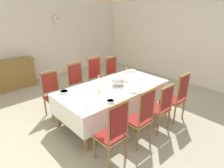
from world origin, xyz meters
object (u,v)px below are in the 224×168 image
chair_south_c (160,107)px  chair_north_d (114,75)px  chair_south_a (113,132)px  chair_north_b (78,85)px  dining_table (114,90)px  candlestick_east (126,76)px  chair_north_c (97,79)px  mounted_clock (56,19)px  bowl_far_right (64,92)px  bowl_far_left (110,101)px  chair_north_a (54,94)px  chair_south_d (176,97)px  bowl_near_left (132,71)px  spoon_secondary (136,90)px  sideboard (10,75)px  spoon_primary (134,70)px  bowl_near_right (133,91)px  candlestick_west (99,85)px  soup_tureen (118,80)px  chair_south_b (141,117)px

chair_south_c → chair_north_d: (0.61, 2.03, 0.01)m
chair_south_a → chair_north_b: 2.15m
dining_table → candlestick_east: 0.46m
chair_north_c → mounted_clock: mounted_clock is taller
chair_south_c → bowl_far_right: chair_south_c is taller
chair_north_b → bowl_far_left: size_ratio=7.33×
chair_north_a → chair_south_c: bearing=122.6°
chair_north_a → chair_south_c: chair_north_a is taller
chair_south_c → chair_south_d: (0.61, -0.01, 0.03)m
chair_south_a → bowl_near_left: 2.51m
chair_north_a → spoon_secondary: bearing=128.0°
chair_south_a → sideboard: size_ratio=0.80×
chair_south_a → sideboard: chair_south_a is taller
dining_table → spoon_primary: spoon_primary is taller
chair_north_d → spoon_secondary: size_ratio=6.13×
bowl_far_left → sideboard: sideboard is taller
bowl_near_left → spoon_secondary: bowl_near_left is taller
chair_north_b → bowl_near_right: chair_north_b is taller
sideboard → bowl_near_right: bearing=108.8°
bowl_near_right → spoon_secondary: bearing=14.2°
chair_south_a → sideboard: (-0.27, 4.40, -0.12)m
spoon_secondary → mounted_clock: mounted_clock is taller
bowl_near_left → chair_south_a: bearing=-144.7°
chair_south_c → spoon_secondary: 0.61m
candlestick_west → bowl_near_right: size_ratio=2.41×
chair_north_b → candlestick_west: size_ratio=3.05×
spoon_primary → chair_south_a: bearing=-153.9°
dining_table → bowl_far_left: bearing=-137.2°
soup_tureen → candlestick_east: candlestick_east is taller
spoon_primary → chair_south_b: bearing=-143.3°
soup_tureen → mounted_clock: mounted_clock is taller
spoon_secondary → bowl_near_left: bearing=35.0°
bowl_far_left → mounted_clock: size_ratio=0.55×
chair_north_c → chair_south_d: chair_north_c is taller
soup_tureen → candlestick_west: candlestick_west is taller
chair_north_c → soup_tureen: size_ratio=3.89×
chair_north_b → chair_south_d: 2.38m
chair_south_d → bowl_far_right: chair_south_d is taller
mounted_clock → candlestick_west: bearing=-106.2°
chair_north_b → candlestick_east: size_ratio=3.19×
sideboard → chair_north_a: bearing=96.5°
chair_north_b → bowl_near_left: 1.50m
chair_north_a → spoon_secondary: 1.89m
chair_north_b → chair_south_b: bearing=90.0°
dining_table → sideboard: (-1.23, 3.39, -0.24)m
chair_north_a → chair_north_c: (1.30, 0.01, 0.04)m
dining_table → spoon_primary: (1.21, 0.46, 0.08)m
bowl_near_right → chair_north_d: bearing=60.4°
bowl_near_right → bowl_far_left: (-0.65, -0.01, 0.00)m
chair_south_c → chair_north_d: bearing=73.1°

